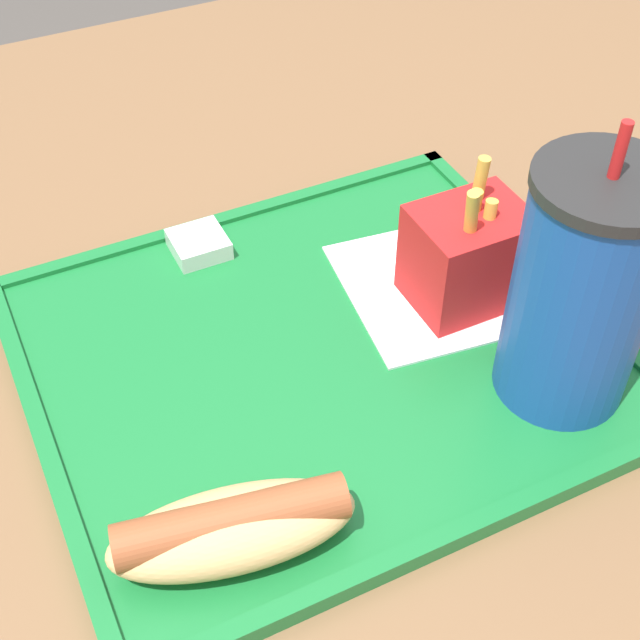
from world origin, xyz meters
The scene contains 7 objects.
dining_table centered at (0.00, 0.00, 0.38)m, with size 1.50×1.10×0.77m.
food_tray centered at (0.01, 0.03, 0.77)m, with size 0.40×0.35×0.01m.
paper_napkin centered at (-0.12, 0.01, 0.78)m, with size 0.18×0.16×0.00m.
soda_cup centered at (-0.13, 0.13, 0.86)m, with size 0.09×0.09×0.21m.
hot_dog_far centered at (0.12, 0.15, 0.80)m, with size 0.15×0.08×0.04m.
fries_carton centered at (-0.12, 0.03, 0.82)m, with size 0.08×0.06×0.11m.
sauce_cup_mayo centered at (0.04, -0.11, 0.78)m, with size 0.04×0.04×0.02m.
Camera 1 is at (0.20, 0.43, 1.23)m, focal length 50.00 mm.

